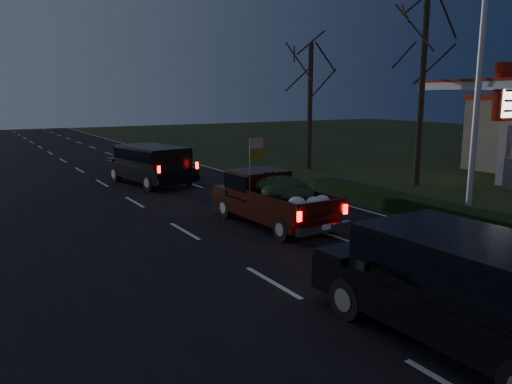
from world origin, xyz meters
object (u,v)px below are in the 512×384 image
rear_suv (474,281)px  pickup_truck (272,196)px  lead_suv (151,161)px  light_pole (481,54)px  gas_price_pylon (509,104)px

rear_suv → pickup_truck: bearing=78.4°
pickup_truck → lead_suv: 9.24m
light_pole → gas_price_pylon: (6.50, 2.99, -1.71)m
lead_suv → rear_suv: 17.71m
light_pole → lead_suv: bearing=123.0°
gas_price_pylon → rear_suv: size_ratio=1.04×
gas_price_pylon → pickup_truck: (-13.19, -0.60, -2.82)m
lead_suv → pickup_truck: bearing=-94.4°
light_pole → pickup_truck: light_pole is taller
lead_suv → rear_suv: rear_suv is taller
light_pole → pickup_truck: bearing=160.3°
rear_suv → gas_price_pylon: bearing=30.5°
gas_price_pylon → lead_suv: gas_price_pylon is taller
pickup_truck → rear_suv: (-1.57, -8.49, 0.20)m
pickup_truck → lead_suv: pickup_truck is taller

